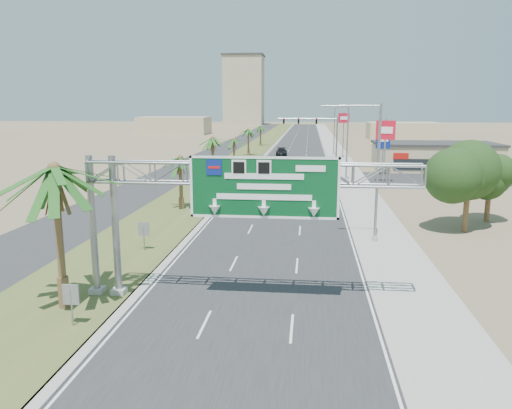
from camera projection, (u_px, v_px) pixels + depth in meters
The scene contains 30 objects.
road at pixel (299, 146), 123.08m from camera, with size 12.00×300.00×0.02m, color #28282B.
sidewalk_right at pixel (334, 146), 122.19m from camera, with size 4.00×300.00×0.10m, color #9E9B93.
median_grass at pixel (259, 146), 124.12m from camera, with size 7.00×300.00×0.12m, color #475626.
opposing_road at pixel (231, 146), 124.86m from camera, with size 8.00×300.00×0.02m, color #28282B.
sign_gantry at pixel (233, 184), 24.42m from camera, with size 16.75×1.24×7.50m.
palm_near at pixel (54, 169), 23.22m from camera, with size 5.70×5.70×8.35m.
palm_row_b at pixel (180, 159), 47.05m from camera, with size 3.99×3.99×5.95m.
palm_row_c at pixel (212, 140), 62.51m from camera, with size 3.99×3.99×6.75m.
palm_row_d at pixel (234, 140), 80.30m from camera, with size 3.99×3.99×5.45m.
palm_row_e at pixel (248, 130), 98.70m from camera, with size 3.99×3.99×6.15m.
palm_row_f at pixel (261, 127), 123.16m from camera, with size 3.99×3.99×5.75m.
streetlight_near at pixel (375, 179), 35.58m from camera, with size 3.27×0.44×10.00m.
streetlight_mid at pixel (346, 146), 64.84m from camera, with size 3.27×0.44×10.00m.
streetlight_far at pixel (333, 132), 99.95m from camera, with size 3.27×0.44×10.00m.
signal_mast at pixel (325, 136), 84.51m from camera, with size 10.28×0.71×8.00m.
store_building at pixel (434, 157), 77.49m from camera, with size 18.00×10.00×4.00m, color tan.
oak_near at pixel (469, 175), 38.71m from camera, with size 4.50×4.50×6.80m.
oak_far at pixel (490, 178), 42.44m from camera, with size 3.50×3.50×5.60m.
median_signback_a at pixel (71, 298), 22.18m from camera, with size 0.75×0.08×2.08m.
median_signback_b at pixel (144, 231), 33.96m from camera, with size 0.75×0.08×2.08m.
tower_distant at pixel (244, 91), 259.57m from camera, with size 20.00×16.00×35.00m, color tan.
building_distant_left at pixel (174, 125), 175.96m from camera, with size 24.00×14.00×6.00m, color tan.
building_distant_right at pixel (402, 131), 148.73m from camera, with size 20.00×12.00×5.00m, color tan.
car_left_lane at pixel (267, 180), 61.35m from camera, with size 2.03×5.06×1.72m, color black.
car_mid_lane at pixel (291, 189), 54.79m from camera, with size 1.72×4.94×1.63m, color maroon.
car_right_lane at pixel (316, 169), 73.73m from camera, with size 2.12×4.61×1.28m, color gray.
car_far at pixel (282, 152), 99.02m from camera, with size 2.20×5.40×1.57m, color black.
pole_sign_red_near at pixel (386, 133), 63.08m from camera, with size 2.41×0.78×8.22m.
pole_sign_blue at pixel (383, 140), 70.58m from camera, with size 2.02×0.59×7.07m.
pole_sign_red_far at pixel (344, 122), 94.32m from camera, with size 2.12×1.20×8.67m.
Camera 1 is at (2.63, -13.96, 9.84)m, focal length 35.00 mm.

